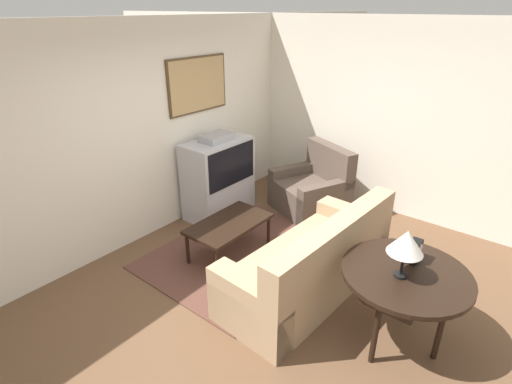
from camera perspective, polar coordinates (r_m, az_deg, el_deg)
name	(u,v)px	position (r m, az deg, el deg)	size (l,w,h in m)	color
ground_plane	(279,294)	(4.41, 3.28, -14.35)	(12.00, 12.00, 0.00)	brown
wall_back	(142,135)	(5.16, -15.95, 7.89)	(12.00, 0.10, 2.70)	silver
wall_right	(392,120)	(5.95, 18.88, 9.66)	(0.06, 12.00, 2.70)	silver
area_rug	(242,252)	(5.03, -2.05, -8.62)	(2.23, 1.77, 0.01)	brown
tv	(218,177)	(5.73, -5.39, 2.11)	(0.99, 0.55, 1.21)	#B7B7BC
couch	(311,265)	(4.29, 7.93, -10.27)	(2.10, 0.95, 0.94)	tan
armchair	(312,191)	(5.96, 8.01, 0.18)	(1.18, 1.21, 0.97)	brown
coffee_table	(229,226)	(4.81, -3.86, -4.80)	(1.03, 0.58, 0.45)	black
console_table	(406,279)	(3.72, 20.63, -11.51)	(1.09, 1.09, 0.75)	black
table_lamp	(406,243)	(3.44, 20.68, -6.81)	(0.29, 0.29, 0.44)	black
mantel_clock	(414,251)	(3.79, 21.66, -7.87)	(0.16, 0.10, 0.20)	black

